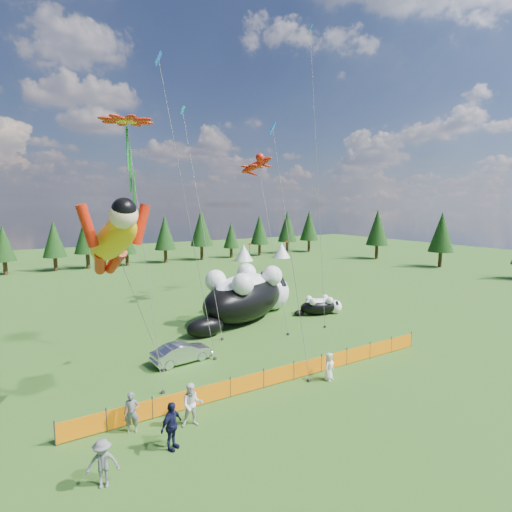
% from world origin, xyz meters
% --- Properties ---
extents(ground, '(160.00, 160.00, 0.00)m').
position_xyz_m(ground, '(0.00, 0.00, 0.00)').
color(ground, '#153209').
rests_on(ground, ground).
extents(safety_fence, '(22.06, 0.06, 1.10)m').
position_xyz_m(safety_fence, '(0.00, -3.00, 0.50)').
color(safety_fence, '#262626').
rests_on(safety_fence, ground).
extents(tree_line, '(90.00, 4.00, 8.00)m').
position_xyz_m(tree_line, '(0.00, 45.00, 4.00)').
color(tree_line, black).
rests_on(tree_line, ground).
extents(festival_tents, '(50.00, 3.20, 2.80)m').
position_xyz_m(festival_tents, '(11.00, 40.00, 1.40)').
color(festival_tents, white).
rests_on(festival_tents, ground).
extents(cat_large, '(11.77, 7.97, 4.52)m').
position_xyz_m(cat_large, '(4.76, 8.67, 2.15)').
color(cat_large, black).
rests_on(cat_large, ground).
extents(cat_small, '(4.49, 2.50, 1.65)m').
position_xyz_m(cat_small, '(11.10, 6.63, 0.79)').
color(cat_small, black).
rests_on(cat_small, ground).
extents(car, '(3.89, 1.74, 1.24)m').
position_xyz_m(car, '(-3.47, 2.60, 0.62)').
color(car, silver).
rests_on(car, ground).
extents(spectator_a, '(0.76, 0.62, 1.78)m').
position_xyz_m(spectator_a, '(-8.07, -3.60, 0.89)').
color(spectator_a, slate).
rests_on(spectator_a, ground).
extents(spectator_b, '(1.08, 0.82, 1.97)m').
position_xyz_m(spectator_b, '(-5.65, -4.47, 0.99)').
color(spectator_b, silver).
rests_on(spectator_b, ground).
extents(spectator_c, '(1.29, 1.09, 1.97)m').
position_xyz_m(spectator_c, '(-7.01, -5.64, 0.98)').
color(spectator_c, '#121433').
rests_on(spectator_c, ground).
extents(spectator_d, '(1.25, 0.89, 1.74)m').
position_xyz_m(spectator_d, '(-9.77, -6.50, 0.87)').
color(spectator_d, slate).
rests_on(spectator_d, ground).
extents(spectator_e, '(0.90, 0.75, 1.56)m').
position_xyz_m(spectator_e, '(2.66, -4.05, 0.78)').
color(spectator_e, silver).
rests_on(spectator_e, ground).
extents(superhero_kite, '(5.96, 6.98, 11.04)m').
position_xyz_m(superhero_kite, '(-8.28, -2.39, 8.23)').
color(superhero_kite, '#EDA20C').
rests_on(superhero_kite, ground).
extents(gecko_kite, '(6.32, 14.19, 17.87)m').
position_xyz_m(gecko_kite, '(9.13, 14.50, 13.64)').
color(gecko_kite, red).
rests_on(gecko_kite, ground).
extents(flower_kite, '(3.47, 5.30, 14.55)m').
position_xyz_m(flower_kite, '(-6.27, 2.66, 14.09)').
color(flower_kite, red).
rests_on(flower_kite, ground).
extents(diamond_kite_a, '(2.67, 3.03, 19.18)m').
position_xyz_m(diamond_kite_a, '(-3.74, 4.22, 17.51)').
color(diamond_kite_a, blue).
rests_on(diamond_kite_a, ground).
extents(diamond_kite_b, '(1.74, 4.82, 24.91)m').
position_xyz_m(diamond_kite_b, '(10.11, 7.33, 22.25)').
color(diamond_kite_b, '#0B7B8D').
rests_on(diamond_kite_b, ground).
extents(diamond_kite_c, '(1.17, 3.23, 14.71)m').
position_xyz_m(diamond_kite_c, '(0.88, -1.09, 13.26)').
color(diamond_kite_c, blue).
rests_on(diamond_kite_c, ground).
extents(diamond_kite_d, '(0.96, 8.77, 19.45)m').
position_xyz_m(diamond_kite_d, '(0.99, 12.70, 16.56)').
color(diamond_kite_d, '#0B7B8D').
rests_on(diamond_kite_d, ground).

